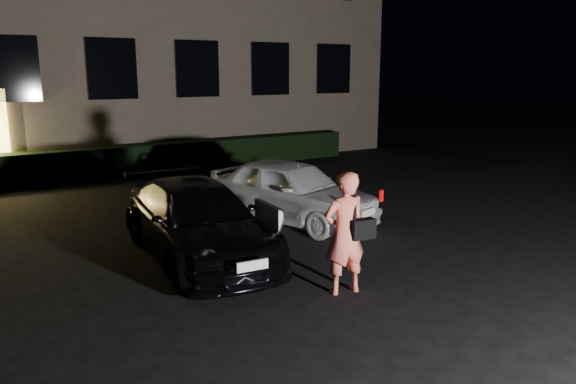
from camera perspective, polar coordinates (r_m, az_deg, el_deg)
ground at (r=7.63m, az=6.20°, el=-10.81°), size 80.00×80.00×0.00m
hedge at (r=16.77m, az=-16.50°, el=3.06°), size 15.00×0.70×0.85m
sedan at (r=9.18m, az=-9.18°, el=-2.91°), size 1.97×4.30×1.20m
hatch at (r=11.17m, az=0.28°, el=0.15°), size 2.55×3.97×1.26m
man at (r=7.59m, az=5.82°, el=-4.14°), size 0.70×0.48×1.69m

